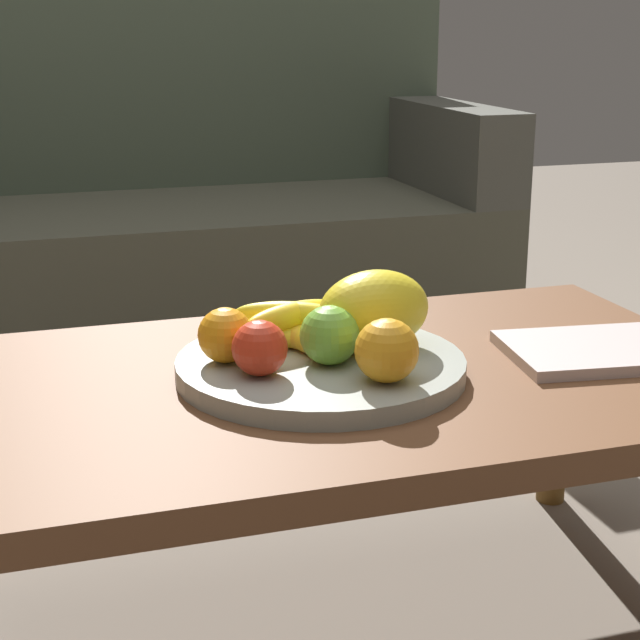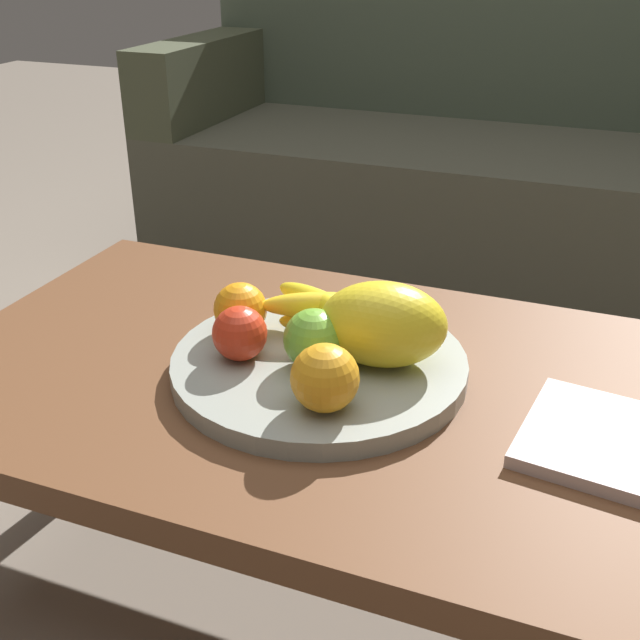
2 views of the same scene
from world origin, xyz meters
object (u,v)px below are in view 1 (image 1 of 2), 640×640
Objects in this scene: coffee_table at (339,404)px; orange_left at (387,351)px; apple_left at (329,335)px; melon_large_front at (374,310)px; apple_front at (260,348)px; banana_bunch at (296,326)px; couch at (144,238)px; fruit_bowl at (320,366)px; orange_front at (226,335)px; magazine at (599,350)px.

coffee_table is 13.65× the size of orange_left.
apple_left is at bearing 119.05° from orange_left.
melon_large_front reaches higher than apple_front.
couch is at bearing 91.41° from banana_bunch.
orange_front reaches higher than fruit_bowl.
melon_large_front is 2.21× the size of orange_front.
orange_left is 0.35m from magazine.
apple_front is (-0.09, -0.04, 0.05)m from fruit_bowl.
banana_bunch is at bearing 104.87° from apple_left.
fruit_bowl is at bearing 97.04° from apple_left.
orange_front reaches higher than magazine.
apple_front is at bearing -91.78° from couch.
orange_left is (0.10, -1.42, 0.15)m from couch.
magazine is (0.31, -0.05, -0.07)m from melon_large_front.
coffee_table is at bearing -178.58° from magazine.
orange_left is 0.18m from banana_bunch.
apple_left is (-0.05, 0.08, -0.00)m from orange_left.
orange_left is 0.31× the size of magazine.
apple_front is 0.39× the size of banana_bunch.
couch is at bearing 93.95° from orange_left.
fruit_bowl is 5.28× the size of orange_front.
orange_left reaches higher than banana_bunch.
banana_bunch reaches higher than coffee_table.
apple_front is (-0.14, 0.07, -0.00)m from orange_left.
coffee_table is 0.37m from magazine.
melon_large_front is at bearing -84.42° from couch.
orange_left is at bearing -103.27° from melon_large_front.
coffee_table is 0.63× the size of couch.
coffee_table is 15.42× the size of apple_front.
apple_left reaches higher than orange_front.
couch is (-0.07, 1.31, -0.04)m from coffee_table.
banana_bunch is (-0.04, 0.05, 0.10)m from coffee_table.
banana_bunch is 0.42m from magazine.
apple_left is at bearing -75.13° from banana_bunch.
banana_bunch is at bearing 112.40° from orange_left.
apple_front is 0.28× the size of magazine.
magazine is (0.38, -0.01, -0.05)m from apple_left.
apple_left is at bearing -151.52° from melon_large_front.
orange_left is 1.13× the size of apple_front.
fruit_bowl is 2.14× the size of banana_bunch.
melon_large_front reaches higher than fruit_bowl.
apple_left is (0.05, -1.33, 0.15)m from couch.
apple_left is 0.43× the size of banana_bunch.
fruit_bowl is at bearing -171.42° from melon_large_front.
couch is 21.73× the size of orange_left.
fruit_bowl is at bearing -8.61° from orange_front.
melon_large_front is 0.63× the size of magazine.
coffee_table is at bearing -6.81° from fruit_bowl.
orange_left reaches higher than orange_front.
melon_large_front is 2.27× the size of apple_front.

